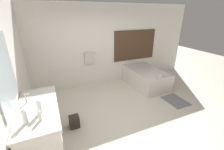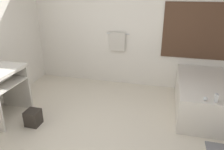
{
  "view_description": "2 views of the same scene",
  "coord_description": "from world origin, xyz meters",
  "px_view_note": "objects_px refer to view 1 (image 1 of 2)",
  "views": [
    {
      "loc": [
        -1.54,
        -2.61,
        2.39
      ],
      "look_at": [
        -0.06,
        0.8,
        0.84
      ],
      "focal_mm": 24.0,
      "sensor_mm": 36.0,
      "label": 1
    },
    {
      "loc": [
        0.73,
        -2.37,
        2.09
      ],
      "look_at": [
        -0.07,
        0.76,
        0.77
      ],
      "focal_mm": 35.0,
      "sensor_mm": 36.0,
      "label": 2
    }
  ],
  "objects_px": {
    "bathtub": "(146,77)",
    "water_bottle_1": "(25,117)",
    "soap_dispenser": "(40,116)",
    "waste_bin": "(74,122)",
    "water_bottle_2": "(39,107)"
  },
  "relations": [
    {
      "from": "bathtub",
      "to": "water_bottle_1",
      "type": "distance_m",
      "value": 3.99
    },
    {
      "from": "soap_dispenser",
      "to": "waste_bin",
      "type": "height_order",
      "value": "soap_dispenser"
    },
    {
      "from": "soap_dispenser",
      "to": "waste_bin",
      "type": "distance_m",
      "value": 1.22
    },
    {
      "from": "bathtub",
      "to": "soap_dispenser",
      "type": "distance_m",
      "value": 3.82
    },
    {
      "from": "water_bottle_2",
      "to": "waste_bin",
      "type": "height_order",
      "value": "water_bottle_2"
    },
    {
      "from": "water_bottle_2",
      "to": "soap_dispenser",
      "type": "bearing_deg",
      "value": -88.32
    },
    {
      "from": "water_bottle_1",
      "to": "waste_bin",
      "type": "distance_m",
      "value": 1.33
    },
    {
      "from": "water_bottle_1",
      "to": "soap_dispenser",
      "type": "distance_m",
      "value": 0.2
    },
    {
      "from": "bathtub",
      "to": "waste_bin",
      "type": "relative_size",
      "value": 6.48
    },
    {
      "from": "bathtub",
      "to": "water_bottle_1",
      "type": "xyz_separation_m",
      "value": [
        -3.48,
        -1.83,
        0.67
      ]
    },
    {
      "from": "bathtub",
      "to": "soap_dispenser",
      "type": "height_order",
      "value": "soap_dispenser"
    },
    {
      "from": "water_bottle_1",
      "to": "soap_dispenser",
      "type": "xyz_separation_m",
      "value": [
        0.19,
        -0.02,
        -0.03
      ]
    },
    {
      "from": "water_bottle_1",
      "to": "waste_bin",
      "type": "height_order",
      "value": "water_bottle_1"
    },
    {
      "from": "soap_dispenser",
      "to": "waste_bin",
      "type": "bearing_deg",
      "value": 50.83
    },
    {
      "from": "bathtub",
      "to": "waste_bin",
      "type": "height_order",
      "value": "bathtub"
    }
  ]
}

